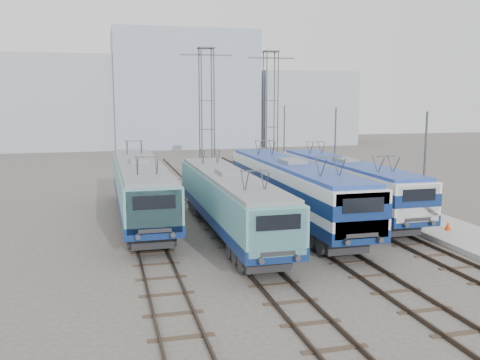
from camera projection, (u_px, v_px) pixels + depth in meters
name	position (u px, v px, depth m)	size (l,w,h in m)	color
ground	(292.00, 254.00, 26.72)	(160.00, 160.00, 0.00)	#514C47
platform	(391.00, 209.00, 36.88)	(4.00, 70.00, 0.30)	#9E9E99
locomotive_far_left	(141.00, 186.00, 33.57)	(2.89, 18.28, 3.44)	navy
locomotive_center_left	(230.00, 199.00, 29.69)	(2.75, 17.36, 3.27)	navy
locomotive_center_right	(293.00, 186.00, 32.82)	(2.95, 18.65, 3.51)	navy
locomotive_far_right	(346.00, 181.00, 35.80)	(2.75, 17.40, 3.27)	navy
catenary_tower_west	(207.00, 111.00, 46.75)	(4.50, 1.20, 12.00)	#3F4247
catenary_tower_east	(270.00, 110.00, 50.28)	(4.50, 1.20, 12.00)	#3F4247
mast_front	(424.00, 174.00, 30.23)	(0.12, 0.12, 7.00)	#3F4247
mast_mid	(335.00, 153.00, 41.71)	(0.12, 0.12, 7.00)	#3F4247
mast_rear	(284.00, 141.00, 53.19)	(0.12, 0.12, 7.00)	#3F4247
safety_cone	(448.00, 226.00, 30.33)	(0.36, 0.36, 0.49)	red
building_west	(66.00, 103.00, 81.48)	(18.00, 12.00, 14.00)	#9AA2AB
building_center	(183.00, 90.00, 85.65)	(22.00, 14.00, 18.00)	#929FB3
building_east	(300.00, 108.00, 91.07)	(16.00, 12.00, 12.00)	#9AA2AB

